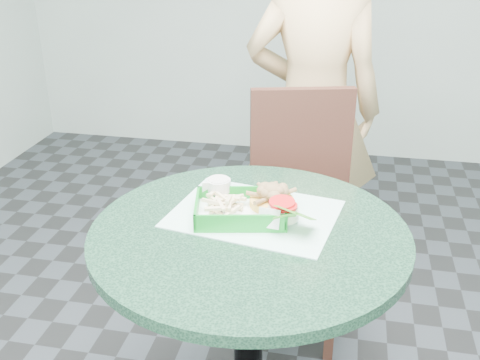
% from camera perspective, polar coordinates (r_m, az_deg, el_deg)
% --- Properties ---
extents(cafe_table, '(0.82, 0.82, 0.75)m').
position_cam_1_polar(cafe_table, '(1.54, 0.91, -11.15)').
color(cafe_table, black).
rests_on(cafe_table, floor).
extents(dining_chair, '(0.39, 0.39, 0.93)m').
position_cam_1_polar(dining_chair, '(2.14, 5.75, -1.75)').
color(dining_chair, black).
rests_on(dining_chair, floor).
extents(diner_person, '(0.58, 0.38, 1.59)m').
position_cam_1_polar(diner_person, '(2.34, 7.43, 7.53)').
color(diner_person, tan).
rests_on(diner_person, floor).
extents(placemat, '(0.48, 0.39, 0.00)m').
position_cam_1_polar(placemat, '(1.52, 1.45, -4.09)').
color(placemat, '#B8EBDE').
rests_on(placemat, cafe_table).
extents(food_basket, '(0.24, 0.17, 0.05)m').
position_cam_1_polar(food_basket, '(1.49, 0.02, -3.95)').
color(food_basket, '#0E8E23').
rests_on(food_basket, placemat).
extents(crab_sandwich, '(0.12, 0.12, 0.07)m').
position_cam_1_polar(crab_sandwich, '(1.50, 3.51, -2.45)').
color(crab_sandwich, gold).
rests_on(crab_sandwich, food_basket).
extents(fries_pile, '(0.14, 0.14, 0.04)m').
position_cam_1_polar(fries_pile, '(1.51, -1.53, -2.68)').
color(fries_pile, beige).
rests_on(fries_pile, food_basket).
extents(sauce_ramekin, '(0.07, 0.07, 0.04)m').
position_cam_1_polar(sauce_ramekin, '(1.57, -1.42, -0.97)').
color(sauce_ramekin, silver).
rests_on(sauce_ramekin, food_basket).
extents(garnish_cup, '(0.12, 0.12, 0.05)m').
position_cam_1_polar(garnish_cup, '(1.43, 4.35, -4.28)').
color(garnish_cup, beige).
rests_on(garnish_cup, food_basket).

